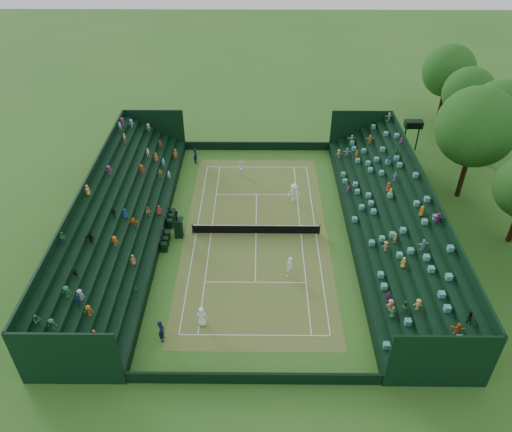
{
  "coord_description": "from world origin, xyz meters",
  "views": [
    {
      "loc": [
        0.31,
        -35.84,
        28.3
      ],
      "look_at": [
        0.0,
        0.0,
        2.0
      ],
      "focal_mm": 35.0,
      "sensor_mm": 36.0,
      "label": 1
    }
  ],
  "objects_px": {
    "tennis_net": "(256,229)",
    "player_far_west": "(242,168)",
    "umpire_chair": "(178,226)",
    "player_near_east": "(290,267)",
    "player_far_east": "(294,192)",
    "player_near_west": "(202,316)"
  },
  "relations": [
    {
      "from": "tennis_net",
      "to": "player_near_east",
      "type": "bearing_deg",
      "value": -63.37
    },
    {
      "from": "player_near_west",
      "to": "umpire_chair",
      "type": "bearing_deg",
      "value": -63.75
    },
    {
      "from": "player_far_west",
      "to": "player_near_west",
      "type": "bearing_deg",
      "value": -106.17
    },
    {
      "from": "player_near_east",
      "to": "player_far_east",
      "type": "relative_size",
      "value": 1.01
    },
    {
      "from": "player_far_east",
      "to": "player_near_west",
      "type": "bearing_deg",
      "value": -128.05
    },
    {
      "from": "player_near_west",
      "to": "player_near_east",
      "type": "bearing_deg",
      "value": -131.7
    },
    {
      "from": "umpire_chair",
      "to": "player_near_west",
      "type": "distance_m",
      "value": 10.89
    },
    {
      "from": "player_near_east",
      "to": "player_far_west",
      "type": "distance_m",
      "value": 16.47
    },
    {
      "from": "tennis_net",
      "to": "player_near_west",
      "type": "xyz_separation_m",
      "value": [
        -3.87,
        -10.88,
        0.32
      ]
    },
    {
      "from": "umpire_chair",
      "to": "player_far_east",
      "type": "height_order",
      "value": "umpire_chair"
    },
    {
      "from": "tennis_net",
      "to": "player_far_west",
      "type": "bearing_deg",
      "value": 98.88
    },
    {
      "from": "umpire_chair",
      "to": "player_far_east",
      "type": "relative_size",
      "value": 1.45
    },
    {
      "from": "player_far_west",
      "to": "tennis_net",
      "type": "bearing_deg",
      "value": -91.22
    },
    {
      "from": "player_near_west",
      "to": "player_far_west",
      "type": "bearing_deg",
      "value": -86.44
    },
    {
      "from": "player_near_east",
      "to": "umpire_chair",
      "type": "bearing_deg",
      "value": -68.0
    },
    {
      "from": "player_far_west",
      "to": "umpire_chair",
      "type": "bearing_deg",
      "value": -126.6
    },
    {
      "from": "player_far_west",
      "to": "player_far_east",
      "type": "xyz_separation_m",
      "value": [
        5.35,
        -4.94,
        0.15
      ]
    },
    {
      "from": "umpire_chair",
      "to": "player_near_east",
      "type": "height_order",
      "value": "umpire_chair"
    },
    {
      "from": "tennis_net",
      "to": "player_far_east",
      "type": "bearing_deg",
      "value": 55.24
    },
    {
      "from": "tennis_net",
      "to": "player_far_west",
      "type": "relative_size",
      "value": 7.06
    },
    {
      "from": "umpire_chair",
      "to": "player_near_east",
      "type": "xyz_separation_m",
      "value": [
        9.77,
        -5.11,
        -0.23
      ]
    },
    {
      "from": "tennis_net",
      "to": "player_near_east",
      "type": "relative_size",
      "value": 5.93
    }
  ]
}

